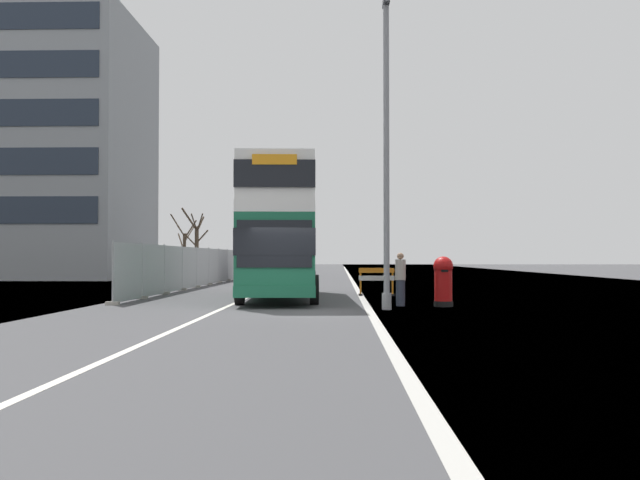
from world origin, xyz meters
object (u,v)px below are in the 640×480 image
object	(u,v)px
red_pillar_postbox	(443,279)
roadworks_barrier	(377,279)
double_decker_bus	(281,230)
pedestrian_at_kerb	(400,279)
car_receding_mid	(274,264)
lamppost_foreground	(386,161)
car_oncoming_near	(257,266)

from	to	relation	value
red_pillar_postbox	roadworks_barrier	distance (m)	6.54
double_decker_bus	roadworks_barrier	xyz separation A→B (m)	(3.80, 2.01, -1.92)
pedestrian_at_kerb	car_receding_mid	bearing A→B (deg)	102.38
double_decker_bus	red_pillar_postbox	xyz separation A→B (m)	(5.61, -4.27, -1.74)
pedestrian_at_kerb	lamppost_foreground	bearing A→B (deg)	-109.10
red_pillar_postbox	car_oncoming_near	size ratio (longest dim) A/B	0.36
roadworks_barrier	car_oncoming_near	size ratio (longest dim) A/B	0.33
car_receding_mid	lamppost_foreground	bearing A→B (deg)	-79.09
lamppost_foreground	pedestrian_at_kerb	size ratio (longest dim) A/B	5.48
car_oncoming_near	pedestrian_at_kerb	distance (m)	23.83
red_pillar_postbox	car_oncoming_near	bearing A→B (deg)	110.82
car_receding_mid	pedestrian_at_kerb	xyz separation A→B (m)	(7.15, -32.58, -0.21)
pedestrian_at_kerb	car_oncoming_near	bearing A→B (deg)	107.97
double_decker_bus	car_receding_mid	distance (m)	28.73
car_oncoming_near	roadworks_barrier	bearing A→B (deg)	-67.45
car_oncoming_near	pedestrian_at_kerb	xyz separation A→B (m)	(7.35, -22.67, -0.12)
double_decker_bus	car_receding_mid	bearing A→B (deg)	95.80
roadworks_barrier	red_pillar_postbox	bearing A→B (deg)	-73.97
car_oncoming_near	car_receding_mid	xyz separation A→B (m)	(0.20, 9.91, 0.09)
lamppost_foreground	car_oncoming_near	bearing A→B (deg)	105.63
red_pillar_postbox	car_oncoming_near	distance (m)	24.50
red_pillar_postbox	car_oncoming_near	xyz separation A→B (m)	(-8.71, 22.90, 0.11)
roadworks_barrier	pedestrian_at_kerb	xyz separation A→B (m)	(0.45, -6.05, 0.17)
double_decker_bus	roadworks_barrier	size ratio (longest dim) A/B	7.73
double_decker_bus	car_oncoming_near	bearing A→B (deg)	99.45
double_decker_bus	pedestrian_at_kerb	distance (m)	6.12
lamppost_foreground	red_pillar_postbox	xyz separation A→B (m)	(1.91, 1.38, -3.63)
car_oncoming_near	pedestrian_at_kerb	world-z (taller)	car_oncoming_near
double_decker_bus	lamppost_foreground	size ratio (longest dim) A/B	1.20
red_pillar_postbox	car_receding_mid	size ratio (longest dim) A/B	0.39
roadworks_barrier	pedestrian_at_kerb	world-z (taller)	pedestrian_at_kerb
red_pillar_postbox	car_receding_mid	distance (m)	33.90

